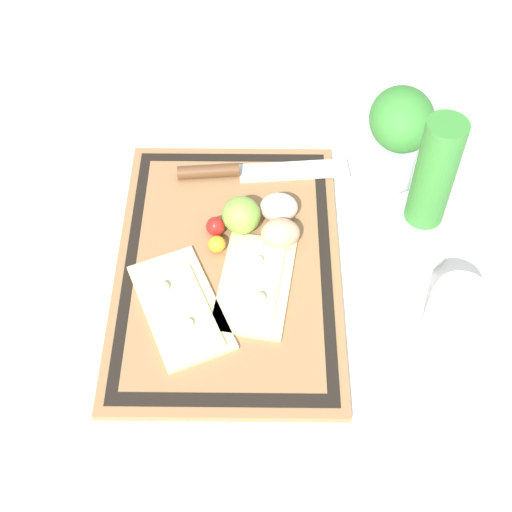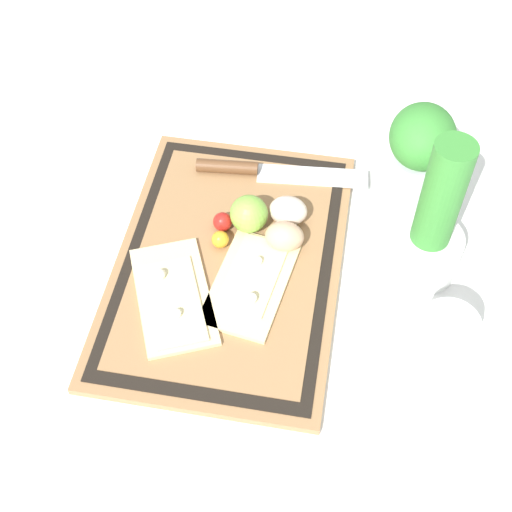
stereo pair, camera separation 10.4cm
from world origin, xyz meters
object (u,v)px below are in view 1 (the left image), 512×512
at_px(cherry_tomato_yellow, 217,244).
at_px(herb_glass, 399,134).
at_px(egg_pink, 279,207).
at_px(knife, 235,171).
at_px(cherry_tomato_red, 215,226).
at_px(herb_pot, 424,210).
at_px(pizza_slice_far, 256,282).
at_px(lime, 241,215).
at_px(egg_brown, 280,233).
at_px(sauce_jar, 454,319).
at_px(pizza_slice_near, 181,308).

bearing_deg(cherry_tomato_yellow, herb_glass, 119.25).
bearing_deg(egg_pink, cherry_tomato_yellow, -54.70).
bearing_deg(cherry_tomato_yellow, knife, 171.74).
bearing_deg(cherry_tomato_red, herb_pot, 87.50).
height_order(pizza_slice_far, knife, pizza_slice_far).
distance_m(herb_pot, herb_glass, 0.14).
relative_size(lime, cherry_tomato_yellow, 2.21).
relative_size(pizza_slice_far, egg_brown, 3.23).
height_order(pizza_slice_far, cherry_tomato_yellow, cherry_tomato_yellow).
height_order(knife, cherry_tomato_yellow, cherry_tomato_yellow).
distance_m(knife, egg_brown, 0.16).
xyz_separation_m(cherry_tomato_red, cherry_tomato_yellow, (0.03, 0.00, -0.00)).
bearing_deg(knife, cherry_tomato_red, -11.93).
bearing_deg(egg_pink, sauce_jar, 48.89).
bearing_deg(lime, egg_pink, 111.31).
bearing_deg(pizza_slice_near, lime, 151.62).
height_order(pizza_slice_near, sauce_jar, sauce_jar).
height_order(pizza_slice_near, herb_glass, herb_glass).
bearing_deg(pizza_slice_far, herb_glass, 135.01).
height_order(knife, egg_pink, egg_pink).
distance_m(egg_pink, cherry_tomato_yellow, 0.11).
bearing_deg(egg_brown, pizza_slice_far, -25.15).
height_order(lime, sauce_jar, sauce_jar).
distance_m(sauce_jar, herb_glass, 0.30).
bearing_deg(egg_pink, egg_brown, 2.22).
height_order(pizza_slice_far, egg_pink, egg_pink).
xyz_separation_m(cherry_tomato_yellow, herb_pot, (-0.02, 0.30, 0.06)).
height_order(egg_pink, herb_pot, herb_pot).
relative_size(egg_pink, herb_pot, 0.24).
distance_m(knife, cherry_tomato_yellow, 0.16).
bearing_deg(sauce_jar, pizza_slice_near, -94.75).
height_order(herb_pot, herb_glass, herb_pot).
height_order(egg_brown, cherry_tomato_red, egg_brown).
bearing_deg(herb_glass, knife, -90.61).
bearing_deg(cherry_tomato_yellow, lime, 140.44).
bearing_deg(lime, egg_brown, 63.90).
bearing_deg(knife, egg_pink, 37.50).
distance_m(knife, egg_pink, 0.12).
distance_m(lime, cherry_tomato_red, 0.04).
height_order(cherry_tomato_red, herb_pot, herb_pot).
distance_m(egg_brown, cherry_tomato_yellow, 0.10).
bearing_deg(pizza_slice_near, egg_pink, 141.40).
bearing_deg(sauce_jar, cherry_tomato_red, -117.55).
bearing_deg(knife, herb_pot, 63.82).
bearing_deg(knife, pizza_slice_near, -14.54).
distance_m(egg_brown, egg_pink, 0.05).
relative_size(lime, cherry_tomato_red, 1.99).
height_order(pizza_slice_far, egg_brown, egg_brown).
bearing_deg(pizza_slice_near, egg_brown, 131.11).
bearing_deg(herb_pot, lime, -95.04).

